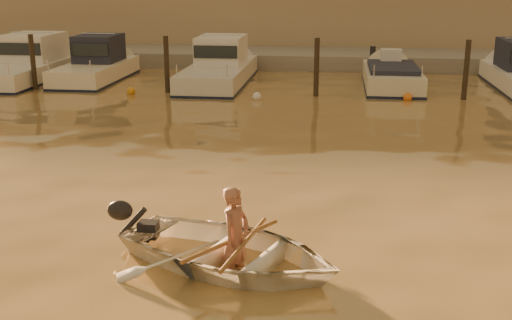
# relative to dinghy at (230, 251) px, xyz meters

# --- Properties ---
(ground_plane) EXTENTS (160.00, 160.00, 0.00)m
(ground_plane) POSITION_rel_dinghy_xyz_m (0.93, -0.11, -0.23)
(ground_plane) COLOR olive
(ground_plane) RESTS_ON ground
(dinghy) EXTENTS (4.05, 3.49, 0.71)m
(dinghy) POSITION_rel_dinghy_xyz_m (0.00, 0.00, 0.00)
(dinghy) COLOR silver
(dinghy) RESTS_ON ground_plane
(person) EXTENTS (0.54, 0.65, 1.53)m
(person) POSITION_rel_dinghy_xyz_m (0.09, -0.04, 0.23)
(person) COLOR #965D4B
(person) RESTS_ON dinghy
(outboard_motor) EXTENTS (0.98, 0.70, 0.70)m
(outboard_motor) POSITION_rel_dinghy_xyz_m (-1.40, 0.54, 0.05)
(outboard_motor) COLOR black
(outboard_motor) RESTS_ON dinghy
(oar_port) EXTENTS (0.39, 2.08, 0.13)m
(oar_port) POSITION_rel_dinghy_xyz_m (0.23, -0.09, 0.19)
(oar_port) COLOR brown
(oar_port) RESTS_ON dinghy
(oar_starboard) EXTENTS (1.13, 1.83, 0.13)m
(oar_starboard) POSITION_rel_dinghy_xyz_m (0.05, -0.02, 0.19)
(oar_starboard) COLOR olive
(oar_starboard) RESTS_ON dinghy
(moored_boat_0) EXTENTS (2.44, 7.70, 1.75)m
(moored_boat_0) POSITION_rel_dinghy_xyz_m (-10.93, 15.89, 0.39)
(moored_boat_0) COLOR white
(moored_boat_0) RESTS_ON ground_plane
(moored_boat_1) EXTENTS (1.98, 5.99, 1.75)m
(moored_boat_1) POSITION_rel_dinghy_xyz_m (-8.08, 15.89, 0.39)
(moored_boat_1) COLOR #F0E4C9
(moored_boat_1) RESTS_ON ground_plane
(moored_boat_2) EXTENTS (2.17, 7.31, 1.75)m
(moored_boat_2) POSITION_rel_dinghy_xyz_m (-3.11, 15.89, 0.39)
(moored_boat_2) COLOR silver
(moored_boat_2) RESTS_ON ground_plane
(moored_boat_3) EXTENTS (1.98, 5.76, 0.95)m
(moored_boat_3) POSITION_rel_dinghy_xyz_m (3.47, 15.89, -0.01)
(moored_boat_3) COLOR beige
(moored_boat_3) RESTS_ON ground_plane
(piling_0) EXTENTS (0.18, 0.18, 2.20)m
(piling_0) POSITION_rel_dinghy_xyz_m (-9.57, 13.69, 0.67)
(piling_0) COLOR #2D2319
(piling_0) RESTS_ON ground_plane
(piling_1) EXTENTS (0.18, 0.18, 2.20)m
(piling_1) POSITION_rel_dinghy_xyz_m (-4.57, 13.69, 0.67)
(piling_1) COLOR #2D2319
(piling_1) RESTS_ON ground_plane
(piling_2) EXTENTS (0.18, 0.18, 2.20)m
(piling_2) POSITION_rel_dinghy_xyz_m (0.73, 13.69, 0.67)
(piling_2) COLOR #2D2319
(piling_2) RESTS_ON ground_plane
(piling_3) EXTENTS (0.18, 0.18, 2.20)m
(piling_3) POSITION_rel_dinghy_xyz_m (5.73, 13.69, 0.67)
(piling_3) COLOR #2D2319
(piling_3) RESTS_ON ground_plane
(fender_a) EXTENTS (0.30, 0.30, 0.30)m
(fender_a) POSITION_rel_dinghy_xyz_m (-10.14, 13.29, -0.13)
(fender_a) COLOR white
(fender_a) RESTS_ON ground_plane
(fender_b) EXTENTS (0.30, 0.30, 0.30)m
(fender_b) POSITION_rel_dinghy_xyz_m (-5.78, 13.22, -0.13)
(fender_b) COLOR orange
(fender_b) RESTS_ON ground_plane
(fender_c) EXTENTS (0.30, 0.30, 0.30)m
(fender_c) POSITION_rel_dinghy_xyz_m (-1.23, 12.77, -0.13)
(fender_c) COLOR silver
(fender_c) RESTS_ON ground_plane
(fender_d) EXTENTS (0.30, 0.30, 0.30)m
(fender_d) POSITION_rel_dinghy_xyz_m (3.83, 13.31, -0.13)
(fender_d) COLOR orange
(fender_d) RESTS_ON ground_plane
(quay) EXTENTS (52.00, 4.00, 1.00)m
(quay) POSITION_rel_dinghy_xyz_m (0.93, 21.39, -0.08)
(quay) COLOR gray
(quay) RESTS_ON ground_plane
(waterfront_building) EXTENTS (46.00, 7.00, 4.80)m
(waterfront_building) POSITION_rel_dinghy_xyz_m (0.93, 26.89, 2.17)
(waterfront_building) COLOR #9E8466
(waterfront_building) RESTS_ON quay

